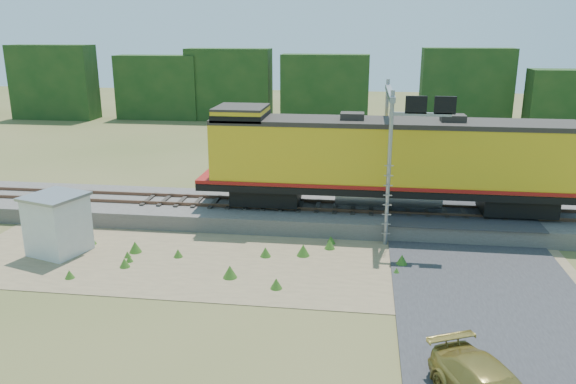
# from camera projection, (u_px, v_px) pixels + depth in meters

# --- Properties ---
(ground) EXTENTS (140.00, 140.00, 0.00)m
(ground) POSITION_uv_depth(u_px,v_px,m) (305.00, 269.00, 23.15)
(ground) COLOR #475123
(ground) RESTS_ON ground
(ballast) EXTENTS (70.00, 5.00, 0.80)m
(ballast) POSITION_uv_depth(u_px,v_px,m) (318.00, 214.00, 28.75)
(ballast) COLOR slate
(ballast) RESTS_ON ground
(rails) EXTENTS (70.00, 1.54, 0.16)m
(rails) POSITION_uv_depth(u_px,v_px,m) (318.00, 205.00, 28.62)
(rails) COLOR brown
(rails) RESTS_ON ballast
(dirt_shoulder) EXTENTS (26.00, 8.00, 0.03)m
(dirt_shoulder) POSITION_uv_depth(u_px,v_px,m) (260.00, 261.00, 23.88)
(dirt_shoulder) COLOR #8C7754
(dirt_shoulder) RESTS_ON ground
(road) EXTENTS (7.00, 66.00, 0.86)m
(road) POSITION_uv_depth(u_px,v_px,m) (477.00, 269.00, 22.93)
(road) COLOR #38383A
(road) RESTS_ON ground
(tree_line_north) EXTENTS (130.00, 3.00, 6.50)m
(tree_line_north) POSITION_uv_depth(u_px,v_px,m) (344.00, 94.00, 58.46)
(tree_line_north) COLOR #163613
(tree_line_north) RESTS_ON ground
(weed_clumps) EXTENTS (15.00, 6.20, 0.56)m
(weed_clumps) POSITION_uv_depth(u_px,v_px,m) (223.00, 263.00, 23.70)
(weed_clumps) COLOR #34621C
(weed_clumps) RESTS_ON ground
(locomotive) EXTENTS (18.96, 2.89, 4.89)m
(locomotive) POSITION_uv_depth(u_px,v_px,m) (384.00, 159.00, 27.51)
(locomotive) COLOR black
(locomotive) RESTS_ON rails
(shed) EXTENTS (2.82, 2.82, 2.66)m
(shed) POSITION_uv_depth(u_px,v_px,m) (57.00, 224.00, 24.47)
(shed) COLOR silver
(shed) RESTS_ON ground
(signal_gantry) EXTENTS (2.79, 6.20, 7.03)m
(signal_gantry) POSITION_uv_depth(u_px,v_px,m) (397.00, 123.00, 26.28)
(signal_gantry) COLOR gray
(signal_gantry) RESTS_ON ground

